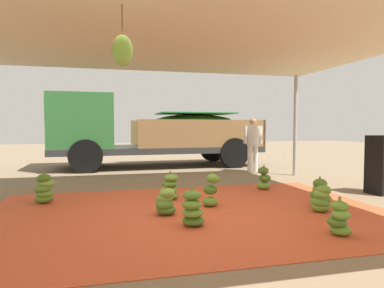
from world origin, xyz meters
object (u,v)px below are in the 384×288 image
Objects in this scene: banana_bunch_1 at (319,193)px; banana_bunch_2 at (165,202)px; banana_bunch_4 at (192,209)px; banana_bunch_8 at (264,179)px; banana_bunch_5 at (170,188)px; banana_bunch_3 at (322,199)px; cargo_truck_main at (151,131)px; banana_bunch_7 at (211,191)px; speaker_stack at (382,165)px; banana_bunch_6 at (339,219)px; worker_0 at (253,141)px; banana_bunch_0 at (44,189)px.

banana_bunch_1 is 2.69m from banana_bunch_2.
banana_bunch_4 is 1.04× the size of banana_bunch_8.
banana_bunch_4 is 1.74m from banana_bunch_5.
cargo_truck_main reaches higher than banana_bunch_3.
banana_bunch_3 is 0.78× the size of banana_bunch_7.
banana_bunch_1 is 0.42× the size of speaker_stack.
banana_bunch_7 reaches higher than banana_bunch_6.
cargo_truck_main reaches higher than worker_0.
banana_bunch_7 is at bearing -176.43° from speaker_stack.
banana_bunch_1 is at bearing -11.89° from banana_bunch_7.
banana_bunch_3 is at bearing -88.70° from banana_bunch_8.
banana_bunch_8 is 2.40m from speaker_stack.
banana_bunch_8 reaches higher than banana_bunch_5.
cargo_truck_main reaches higher than banana_bunch_8.
banana_bunch_7 reaches higher than banana_bunch_2.
banana_bunch_8 reaches higher than banana_bunch_1.
banana_bunch_1 is at bearing -98.95° from worker_0.
cargo_truck_main is 5.87× the size of speaker_stack.
banana_bunch_7 is 0.37× the size of worker_0.
banana_bunch_3 is 2.21m from banana_bunch_4.
banana_bunch_1 is 0.95× the size of banana_bunch_8.
banana_bunch_4 is at bearing 154.29° from banana_bunch_6.
speaker_stack is (2.61, 2.08, 0.39)m from banana_bunch_6.
worker_0 is (0.68, 4.32, 0.72)m from banana_bunch_1.
banana_bunch_1 is 1.63m from banana_bunch_6.
worker_0 is at bearing 76.42° from banana_bunch_6.
banana_bunch_5 is at bearing 145.99° from banana_bunch_3.
banana_bunch_4 is 1.04× the size of banana_bunch_5.
banana_bunch_4 is at bearing -68.13° from banana_bunch_2.
banana_bunch_2 is 0.97× the size of banana_bunch_3.
worker_0 is at bearing 57.35° from banana_bunch_7.
banana_bunch_0 is at bearing 159.09° from banana_bunch_3.
banana_bunch_8 is (4.40, 0.29, -0.02)m from banana_bunch_0.
cargo_truck_main is at bearing 85.30° from banana_bunch_2.
banana_bunch_6 reaches higher than banana_bunch_2.
banana_bunch_0 is 4.85m from banana_bunch_1.
banana_bunch_7 is at bearing 23.09° from banana_bunch_2.
worker_0 is (2.52, 3.93, 0.69)m from banana_bunch_7.
banana_bunch_1 is 1.02× the size of banana_bunch_6.
banana_bunch_5 reaches higher than banana_bunch_2.
banana_bunch_7 is at bearing 121.24° from banana_bunch_6.
banana_bunch_2 is 5.51m from worker_0.
banana_bunch_6 is at bearing -114.69° from banana_bunch_3.
banana_bunch_2 is 0.92× the size of banana_bunch_6.
banana_bunch_5 is at bearing -166.99° from banana_bunch_8.
banana_bunch_5 is (-0.01, 1.74, -0.01)m from banana_bunch_4.
speaker_stack is (4.05, -5.81, -0.62)m from cargo_truck_main.
banana_bunch_3 is at bearing -9.57° from banana_bunch_2.
banana_bunch_2 is 2.50m from banana_bunch_3.
worker_0 is at bearing 29.38° from banana_bunch_0.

